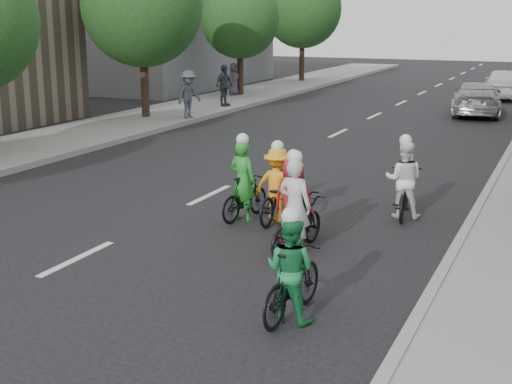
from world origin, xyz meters
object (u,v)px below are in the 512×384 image
Objects in this scene: cyclist_1 at (294,210)px; follow_car_trail at (503,83)px; cyclist_0 at (296,219)px; cyclist_5 at (404,188)px; spectator_2 at (234,79)px; cyclist_3 at (291,277)px; cyclist_4 at (278,192)px; cyclist_2 at (244,190)px; follow_car_lead at (477,99)px; spectator_1 at (224,85)px; spectator_0 at (189,94)px.

cyclist_1 is 0.39× the size of follow_car_trail.
cyclist_0 is 0.99× the size of cyclist_5.
cyclist_5 is 22.64m from spectator_2.
cyclist_4 is (-2.05, 4.48, -0.00)m from cyclist_3.
cyclist_0 is at bearing 150.20° from cyclist_2.
cyclist_1 reaches higher than follow_car_trail.
cyclist_4 is 0.39× the size of follow_car_lead.
cyclist_0 is 0.39× the size of follow_car_lead.
cyclist_3 is 0.93× the size of cyclist_5.
cyclist_3 is 5.88m from cyclist_5.
cyclist_4 is (-1.05, 1.72, 0.02)m from cyclist_0.
cyclist_1 reaches higher than follow_car_lead.
cyclist_5 is (2.98, 1.61, -0.01)m from cyclist_2.
cyclist_3 is at bearing 79.06° from cyclist_5.
cyclist_0 is at bearing -151.05° from spectator_2.
cyclist_0 is 2.30m from cyclist_2.
spectator_1 is (-8.40, 15.80, 0.45)m from cyclist_2.
cyclist_1 is 0.37× the size of follow_car_lead.
cyclist_1 is (-0.25, 0.56, 0.01)m from cyclist_0.
follow_car_lead is (-0.48, 22.84, 0.08)m from cyclist_3.
spectator_1 is 1.15× the size of spectator_2.
spectator_2 is at bearing -54.78° from cyclist_0.
spectator_0 reaches higher than follow_car_lead.
cyclist_4 is at bearing 78.32° from follow_car_lead.
cyclist_5 is at bearing -147.03° from cyclist_4.
cyclist_3 reaches higher than follow_car_lead.
cyclist_1 is 1.41m from cyclist_4.
cyclist_5 is (2.30, 1.40, 0.00)m from cyclist_4.
cyclist_1 is 0.93× the size of spectator_0.
spectator_1 reaches higher than cyclist_2.
cyclist_2 is at bearing -52.23° from cyclist_3.
spectator_1 is at bearing 19.52° from spectator_0.
cyclist_5 is (0.25, 5.88, 0.00)m from cyclist_3.
cyclist_4 is (-0.80, 1.16, 0.01)m from cyclist_1.
spectator_2 reaches higher than cyclist_1.
cyclist_3 is at bearing 116.54° from cyclist_0.
cyclist_0 reaches higher than cyclist_4.
cyclist_2 is at bearing 19.80° from cyclist_5.
spectator_1 is at bearing 35.28° from follow_car_trail.
follow_car_lead is 1.07× the size of follow_car_trail.
follow_car_trail is at bearing -84.85° from cyclist_2.
cyclist_5 is at bearing 84.96° from follow_car_trail.
cyclist_3 is at bearing 133.78° from cyclist_2.
spectator_0 reaches higher than spectator_1.
follow_car_trail is at bearing -97.77° from cyclist_5.
spectator_0 is at bearing 46.18° from follow_car_trail.
cyclist_3 is 19.35m from spectator_0.
cyclist_2 reaches higher than cyclist_1.
follow_car_lead is at bearing 80.72° from follow_car_trail.
spectator_2 is (-2.05, 8.30, -0.13)m from spectator_0.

